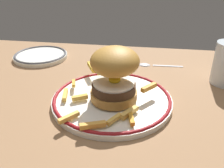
{
  "coord_description": "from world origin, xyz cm",
  "views": [
    {
      "loc": [
        8.8,
        -43.47,
        28.29
      ],
      "look_at": [
        1.67,
        1.75,
        4.6
      ],
      "focal_mm": 38.26,
      "sensor_mm": 36.0,
      "label": 1
    }
  ],
  "objects_px": {
    "side_plate": "(41,56)",
    "spoon": "(149,64)",
    "dinner_plate": "(112,99)",
    "burger": "(114,73)"
  },
  "relations": [
    {
      "from": "side_plate",
      "to": "spoon",
      "type": "xyz_separation_m",
      "value": [
        0.35,
        -0.01,
        -0.0
      ]
    },
    {
      "from": "burger",
      "to": "spoon",
      "type": "distance_m",
      "value": 0.25
    },
    {
      "from": "burger",
      "to": "spoon",
      "type": "relative_size",
      "value": 0.87
    },
    {
      "from": "dinner_plate",
      "to": "burger",
      "type": "height_order",
      "value": "burger"
    },
    {
      "from": "spoon",
      "to": "burger",
      "type": "bearing_deg",
      "value": -107.67
    },
    {
      "from": "side_plate",
      "to": "burger",
      "type": "bearing_deg",
      "value": -40.6
    },
    {
      "from": "dinner_plate",
      "to": "burger",
      "type": "bearing_deg",
      "value": -31.33
    },
    {
      "from": "side_plate",
      "to": "spoon",
      "type": "relative_size",
      "value": 1.28
    },
    {
      "from": "burger",
      "to": "spoon",
      "type": "bearing_deg",
      "value": 72.33
    },
    {
      "from": "dinner_plate",
      "to": "burger",
      "type": "relative_size",
      "value": 2.29
    }
  ]
}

